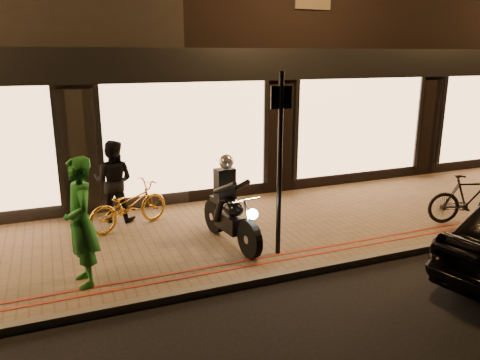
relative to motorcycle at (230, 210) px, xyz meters
name	(u,v)px	position (x,y,z in m)	size (l,w,h in m)	color
ground	(264,285)	(-0.01, -1.44, -0.73)	(90.00, 90.00, 0.00)	black
sidewalk	(219,235)	(-0.01, 0.56, -0.67)	(50.00, 4.00, 0.12)	#756048
kerb_stone	(262,280)	(-0.01, -1.39, -0.67)	(50.00, 0.14, 0.12)	#59544C
red_kerb_lines	(249,263)	(-0.01, -0.89, -0.61)	(50.00, 0.26, 0.01)	maroon
building_row	(138,24)	(-0.01, 7.55, 3.51)	(48.00, 10.11, 8.50)	black
motorcycle	(230,210)	(0.00, 0.00, 0.00)	(0.63, 1.94, 1.59)	black
sign_post	(280,156)	(0.60, -0.70, 1.06)	(0.35, 0.08, 3.00)	black
bicycle_gold	(129,205)	(-1.51, 1.48, -0.17)	(0.59, 1.68, 0.88)	gold
bicycle_dark	(470,199)	(4.75, -0.81, -0.12)	(0.46, 1.64, 0.99)	black
person_green	(81,222)	(-2.49, -0.61, 0.33)	(0.69, 0.45, 1.89)	#1B661F
person_dark	(114,181)	(-1.70, 1.99, 0.20)	(0.80, 0.62, 1.64)	black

